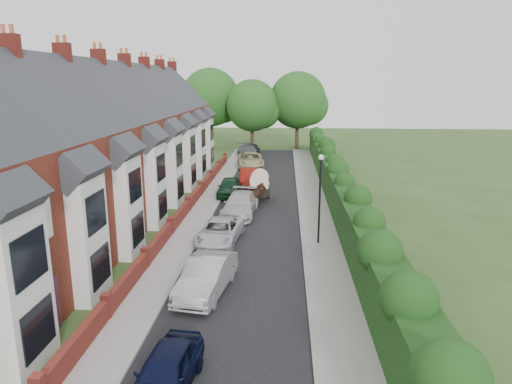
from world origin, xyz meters
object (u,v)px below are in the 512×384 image
Objects in this scene: car_beige at (251,160)px; horse_cart at (259,183)px; car_grey at (248,152)px; car_green at (229,187)px; car_white at (240,204)px; car_navy at (166,372)px; lamppost at (320,188)px; car_silver_b at (220,232)px; car_black at (252,150)px; car_red at (250,177)px; car_silver_a at (206,276)px; horse at (258,197)px.

car_beige is 13.96m from horse_cart.
car_green is at bearing -101.54° from car_grey.
car_white is 17.89m from car_beige.
lamppost is at bearing 73.00° from car_navy.
car_beige is (-0.64, 17.87, 0.04)m from car_white.
car_grey is (-1.02, 42.02, 0.13)m from car_navy.
car_black is (-0.38, 31.02, 0.13)m from car_silver_b.
car_black is at bearing 85.44° from car_beige.
car_white reaches higher than car_navy.
car_silver_b is 10.88m from car_green.
car_red is (1.34, 3.71, 0.05)m from car_green.
car_silver_a reaches higher than car_silver_b.
horse_cart is at bearing -27.08° from car_green.
car_green is 18.17m from car_grey.
car_white reaches higher than car_green.
car_beige is (-0.35, 29.83, 0.02)m from car_silver_a.
lamppost is 1.10× the size of car_silver_b.
horse_cart reaches higher than car_green.
lamppost is 8.66m from horse.
car_silver_b is at bearing -179.81° from lamppost.
lamppost reaches higher than car_green.
car_green is 0.75× the size of car_beige.
car_beige is 1.04× the size of car_grey.
car_red reaches higher than car_navy.
car_red reaches higher than car_silver_b.
car_silver_b is at bearing 101.53° from car_silver_a.
car_white is 23.52m from car_grey.
car_silver_a is 35.45m from car_grey.
car_navy is 1.90× the size of horse.
car_red is (-0.06, 9.02, 0.02)m from car_white.
car_black is (-0.94, 16.46, -0.00)m from car_red.
car_silver_b is 1.02× the size of car_black.
lamppost reaches higher than car_navy.
car_beige reaches higher than car_red.
car_navy is at bearing -83.13° from car_silver_b.
car_black reaches higher than car_silver_b.
horse is (2.10, -23.66, 0.09)m from car_black.
car_red is at bearing -98.00° from car_black.
car_silver_b is at bearing -100.00° from car_grey.
lamppost is 0.98× the size of car_white.
car_silver_a is 6.42m from car_silver_b.
car_white is (0.29, 11.96, -0.01)m from car_silver_a.
car_silver_a is at bearing -86.42° from car_green.
car_navy is at bearing -87.65° from car_green.
car_silver_b is 0.89× the size of car_white.
horse is at bearing 62.12° from car_white.
car_white is 0.96× the size of car_grey.
horse is (1.10, 1.82, 0.11)m from car_white.
car_silver_a is at bearing -100.17° from car_black.
car_black reaches higher than car_silver_a.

